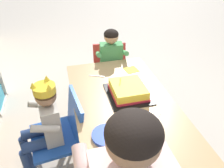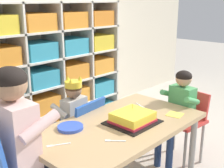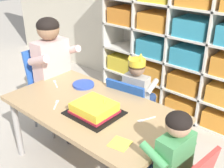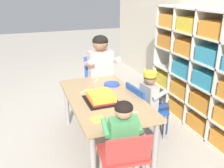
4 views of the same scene
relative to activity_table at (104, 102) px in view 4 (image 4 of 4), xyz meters
The scene contains 15 objects.
ground 0.50m from the activity_table, ahead, with size 16.00×16.00×0.00m, color #BCB2A3.
storage_cubby_shelf 1.26m from the activity_table, 81.00° to the left, with size 2.02×0.37×1.38m.
activity_table is the anchor object (origin of this frame).
classroom_chair_blue 0.46m from the activity_table, 86.75° to the left, with size 0.40×0.39×0.63m.
child_with_crown 0.55m from the activity_table, 88.70° to the left, with size 0.31×0.32×0.81m.
classroom_chair_adult_side 0.76m from the activity_table, 165.72° to the left, with size 0.36×0.37×0.76m.
adult_helper_seated 0.66m from the activity_table, 162.98° to the left, with size 0.44×0.41×1.06m.
classroom_chair_guest_side 0.77m from the activity_table, ahead, with size 0.36×0.39×0.63m.
guest_at_table_side 0.67m from the activity_table, ahead, with size 0.31×0.31×0.83m.
birthday_cake_on_tray 0.14m from the activity_table, 32.62° to the right, with size 0.34×0.30×0.12m.
paper_plate_stack 0.34m from the activity_table, 145.77° to the left, with size 0.17×0.17×0.02m, color blue.
paper_napkin_square 0.47m from the activity_table, 24.50° to the right, with size 0.11×0.11×0.00m, color #F4DB4C.
fork_by_napkin 0.49m from the activity_table, behind, with size 0.13×0.08×0.00m.
fork_scattered_mid_table 0.41m from the activity_table, 15.74° to the left, with size 0.07×0.13×0.00m.
fork_near_cake_tray 0.26m from the activity_table, 145.09° to the right, with size 0.09×0.11×0.00m.
Camera 4 is at (2.14, -0.70, 1.56)m, focal length 39.20 mm.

